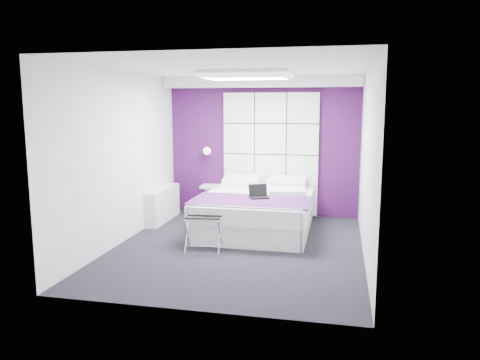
# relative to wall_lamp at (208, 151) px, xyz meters

# --- Properties ---
(floor) EXTENTS (4.40, 4.40, 0.00)m
(floor) POSITION_rel_wall_lamp_xyz_m (1.05, -2.06, -1.22)
(floor) COLOR black
(floor) RESTS_ON ground
(ceiling) EXTENTS (4.40, 4.40, 0.00)m
(ceiling) POSITION_rel_wall_lamp_xyz_m (1.05, -2.06, 1.38)
(ceiling) COLOR white
(ceiling) RESTS_ON wall_back
(wall_back) EXTENTS (3.60, 0.00, 3.60)m
(wall_back) POSITION_rel_wall_lamp_xyz_m (1.05, 0.14, 0.08)
(wall_back) COLOR silver
(wall_back) RESTS_ON floor
(wall_left) EXTENTS (0.00, 4.40, 4.40)m
(wall_left) POSITION_rel_wall_lamp_xyz_m (-0.75, -2.06, 0.08)
(wall_left) COLOR silver
(wall_left) RESTS_ON floor
(wall_right) EXTENTS (0.00, 4.40, 4.40)m
(wall_right) POSITION_rel_wall_lamp_xyz_m (2.85, -2.06, 0.08)
(wall_right) COLOR silver
(wall_right) RESTS_ON floor
(accent_wall) EXTENTS (3.58, 0.02, 2.58)m
(accent_wall) POSITION_rel_wall_lamp_xyz_m (1.05, 0.13, 0.08)
(accent_wall) COLOR #3B0F41
(accent_wall) RESTS_ON wall_back
(soffit) EXTENTS (3.58, 0.50, 0.20)m
(soffit) POSITION_rel_wall_lamp_xyz_m (1.05, -0.11, 1.28)
(soffit) COLOR white
(soffit) RESTS_ON wall_back
(headboard) EXTENTS (1.80, 0.08, 2.30)m
(headboard) POSITION_rel_wall_lamp_xyz_m (1.20, 0.08, -0.05)
(headboard) COLOR white
(headboard) RESTS_ON wall_back
(skylight) EXTENTS (1.36, 0.86, 0.12)m
(skylight) POSITION_rel_wall_lamp_xyz_m (1.05, -1.46, 1.33)
(skylight) COLOR white
(skylight) RESTS_ON ceiling
(wall_lamp) EXTENTS (0.15, 0.15, 0.15)m
(wall_lamp) POSITION_rel_wall_lamp_xyz_m (0.00, 0.00, 0.00)
(wall_lamp) COLOR white
(wall_lamp) RESTS_ON wall_back
(radiator) EXTENTS (0.22, 1.20, 0.60)m
(radiator) POSITION_rel_wall_lamp_xyz_m (-0.64, -0.76, -0.92)
(radiator) COLOR white
(radiator) RESTS_ON floor
(bed) EXTENTS (1.84, 2.23, 0.78)m
(bed) POSITION_rel_wall_lamp_xyz_m (1.14, -1.03, -0.89)
(bed) COLOR white
(bed) RESTS_ON floor
(nightstand) EXTENTS (0.44, 0.34, 0.05)m
(nightstand) POSITION_rel_wall_lamp_xyz_m (0.11, -0.04, -0.68)
(nightstand) COLOR white
(nightstand) RESTS_ON wall_back
(luggage_rack) EXTENTS (0.50, 0.37, 0.50)m
(luggage_rack) POSITION_rel_wall_lamp_xyz_m (0.59, -2.29, -0.97)
(luggage_rack) COLOR silver
(luggage_rack) RESTS_ON floor
(laptop) EXTENTS (0.30, 0.21, 0.21)m
(laptop) POSITION_rel_wall_lamp_xyz_m (1.25, -1.39, -0.54)
(laptop) COLOR black
(laptop) RESTS_ON bed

